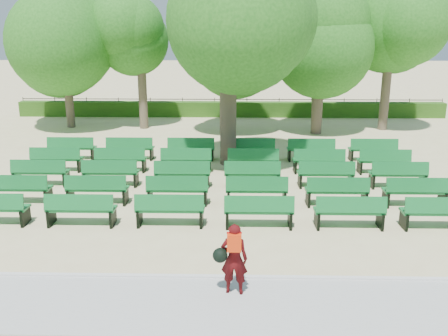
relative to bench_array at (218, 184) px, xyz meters
name	(u,v)px	position (x,y,z in m)	size (l,w,h in m)	color
ground	(227,190)	(0.32, -0.43, -0.10)	(120.00, 120.00, 0.00)	beige
paving	(220,306)	(0.32, -7.83, -0.07)	(30.00, 2.20, 0.06)	#B2B3AE
curb	(222,278)	(0.32, -6.68, -0.05)	(30.00, 0.12, 0.10)	silver
hedge	(231,109)	(0.32, 13.57, 0.35)	(26.00, 0.70, 0.90)	#2C5816
fence	(231,115)	(0.32, 13.97, -0.10)	(26.00, 0.10, 1.02)	black
tree_line	(230,130)	(0.32, 9.57, -0.10)	(21.80, 6.80, 7.04)	#2C741F
bench_array	(218,184)	(0.00, 0.00, 0.00)	(1.96, 0.63, 1.23)	#126B2D
tree_among	(228,36)	(0.32, 2.96, 4.98)	(5.56, 5.56, 7.61)	brown
person	(233,258)	(0.58, -7.34, 0.77)	(0.76, 0.48, 1.57)	#41090A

